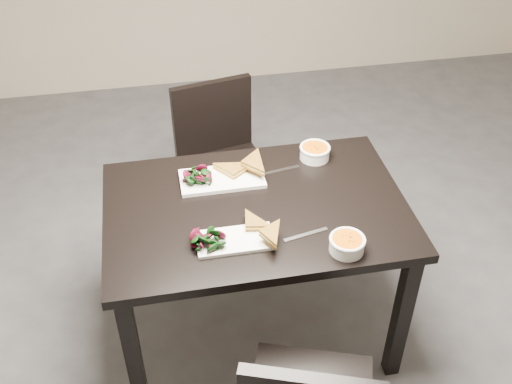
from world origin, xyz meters
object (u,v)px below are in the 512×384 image
table (256,224)px  plate_far (222,179)px  soup_bowl_near (347,243)px  chair_far (221,154)px  plate_near (235,240)px  soup_bowl_far (315,151)px

table → plate_far: (-0.11, 0.19, 0.11)m
table → soup_bowl_near: 0.44m
chair_far → table: bearing=-98.5°
table → chair_far: 0.78m
plate_near → soup_bowl_far: size_ratio=2.13×
table → plate_near: size_ratio=4.19×
chair_far → plate_far: size_ratio=2.43×
table → soup_bowl_near: soup_bowl_near is taller
chair_far → soup_bowl_near: bearing=-85.1°
soup_bowl_near → soup_bowl_far: (0.04, 0.59, 0.00)m
plate_far → soup_bowl_far: soup_bowl_far is taller
soup_bowl_near → soup_bowl_far: 0.59m
chair_far → plate_near: 0.99m
table → chair_far: chair_far is taller
table → chair_far: size_ratio=1.41×
plate_near → soup_bowl_far: soup_bowl_far is taller
chair_far → plate_far: (-0.07, -0.57, 0.27)m
plate_near → soup_bowl_far: (0.43, 0.46, 0.03)m
soup_bowl_near → plate_far: bearing=127.6°
table → soup_bowl_far: 0.44m
chair_far → plate_far: 0.63m
chair_far → soup_bowl_near: chair_far is taller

